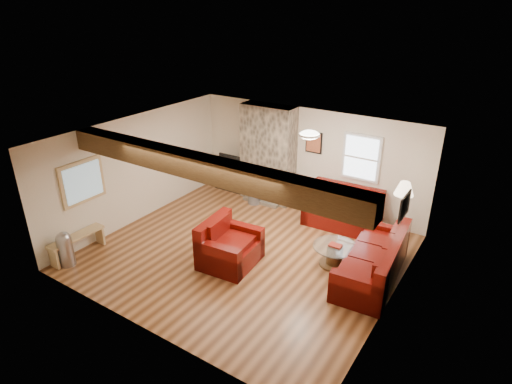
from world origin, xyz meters
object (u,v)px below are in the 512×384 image
armchair_red (230,243)px  television (234,163)px  loveseat (343,208)px  coffee_table (335,255)px  tv_cabinet (234,180)px  floor_lamp (404,192)px  sofa_three (372,258)px

armchair_red → television: bearing=29.4°
armchair_red → loveseat: bearing=-29.6°
armchair_red → coffee_table: (1.76, 1.08, -0.24)m
loveseat → television: 3.33m
tv_cabinet → television: bearing=0.0°
tv_cabinet → floor_lamp: (4.67, -0.63, 1.03)m
sofa_three → tv_cabinet: size_ratio=2.06×
loveseat → armchair_red: bearing=-117.6°
sofa_three → tv_cabinet: sofa_three is taller
tv_cabinet → floor_lamp: bearing=-7.7°
tv_cabinet → floor_lamp: floor_lamp is taller
armchair_red → coffee_table: size_ratio=1.27×
loveseat → armchair_red: size_ratio=1.50×
tv_cabinet → coffee_table: bearing=-26.8°
sofa_three → television: television is taller
tv_cabinet → loveseat: bearing=-5.2°
loveseat → coffee_table: size_ratio=1.91×
loveseat → television: bearing=171.6°
sofa_three → floor_lamp: floor_lamp is taller
television → floor_lamp: 4.74m
sofa_three → loveseat: (-1.28, 1.64, 0.02)m
sofa_three → loveseat: size_ratio=1.33×
armchair_red → television: 3.67m
tv_cabinet → sofa_three: bearing=-23.0°
sofa_three → floor_lamp: size_ratio=1.46×
tv_cabinet → armchair_red: bearing=-55.5°
sofa_three → loveseat: 2.08m
loveseat → armchair_red: 2.98m
armchair_red → coffee_table: armchair_red is taller
loveseat → floor_lamp: (1.37, -0.33, 0.85)m
tv_cabinet → television: (0.00, 0.00, 0.51)m
coffee_table → tv_cabinet: size_ratio=0.81×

